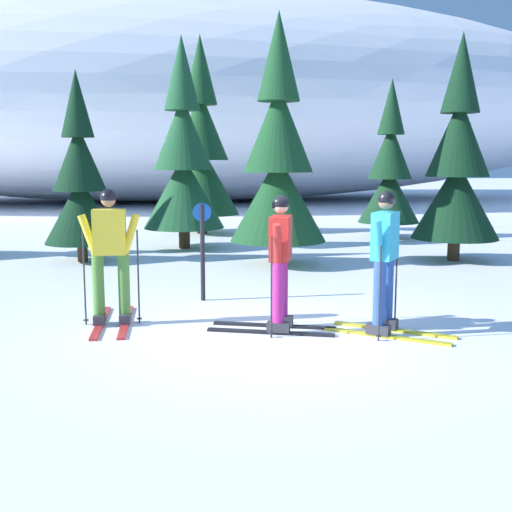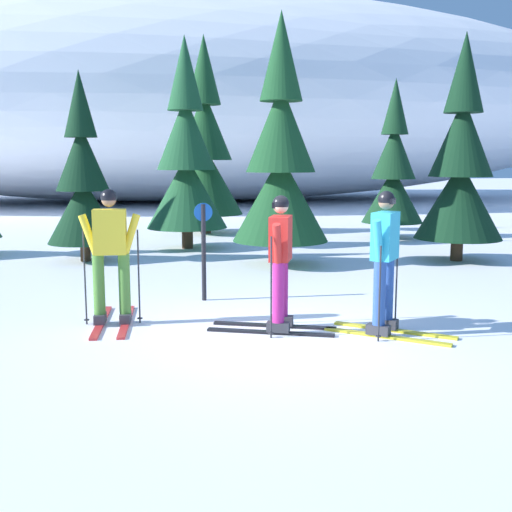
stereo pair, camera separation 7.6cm
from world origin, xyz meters
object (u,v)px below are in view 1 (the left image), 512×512
skier_cyan_jacket (385,259)px  skier_yellow_jacket (110,255)px  pine_tree_far_right (390,172)px  trail_marker_post (203,246)px  pine_tree_center_left (183,161)px  pine_tree_center_right (278,162)px  pine_tree_center (201,152)px  pine_tree_right (457,167)px  pine_tree_left (80,183)px  skier_red_jacket (280,261)px

skier_cyan_jacket → skier_yellow_jacket: 3.49m
pine_tree_far_right → trail_marker_post: 9.11m
pine_tree_center_left → pine_tree_center_right: 3.33m
pine_tree_center_left → pine_tree_center_right: bearing=-60.2°
pine_tree_center_right → trail_marker_post: size_ratio=3.35×
pine_tree_center → pine_tree_far_right: (4.91, -2.11, -0.56)m
pine_tree_center → trail_marker_post: pine_tree_center is taller
skier_cyan_jacket → pine_tree_far_right: bearing=66.7°
pine_tree_far_right → pine_tree_center_left: bearing=-170.3°
pine_tree_center_right → skier_yellow_jacket: bearing=-127.5°
pine_tree_right → pine_tree_left: bearing=169.7°
pine_tree_center_left → trail_marker_post: (-0.23, -5.87, -1.26)m
skier_yellow_jacket → skier_red_jacket: skier_yellow_jacket is taller
skier_yellow_jacket → pine_tree_left: bearing=97.5°
skier_red_jacket → pine_tree_center_right: size_ratio=0.34×
pine_tree_center_left → pine_tree_right: pine_tree_center_left is taller
pine_tree_left → trail_marker_post: bearing=-64.2°
pine_tree_center → pine_tree_center_right: size_ratio=1.12×
pine_tree_left → pine_tree_far_right: (8.01, 2.58, 0.14)m
skier_cyan_jacket → skier_red_jacket: size_ratio=1.04×
pine_tree_center_left → pine_tree_center: 3.19m
pine_tree_far_right → skier_yellow_jacket: bearing=-132.0°
pine_tree_left → trail_marker_post: size_ratio=2.65×
pine_tree_center_left → pine_tree_center: size_ratio=0.89×
pine_tree_center_right → pine_tree_far_right: 5.61m
trail_marker_post → pine_tree_center_left: bearing=87.7°
skier_yellow_jacket → pine_tree_center_left: bearing=77.5°
pine_tree_center → skier_yellow_jacket: bearing=-103.1°
skier_cyan_jacket → pine_tree_right: 6.48m
skier_red_jacket → trail_marker_post: size_ratio=1.14×
pine_tree_center_left → trail_marker_post: 6.01m
pine_tree_far_right → pine_tree_left: bearing=-162.2°
skier_cyan_jacket → pine_tree_far_right: (3.96, 9.17, 0.86)m
pine_tree_center_left → pine_tree_right: (5.50, -3.02, -0.12)m
skier_cyan_jacket → pine_tree_center: 11.41m
skier_cyan_jacket → pine_tree_center_left: size_ratio=0.35×
pine_tree_center_left → skier_yellow_jacket: bearing=-102.5°
skier_red_jacket → pine_tree_center: size_ratio=0.30×
pine_tree_left → pine_tree_center_left: size_ratio=0.79×
skier_cyan_jacket → skier_yellow_jacket: skier_yellow_jacket is taller
skier_cyan_jacket → pine_tree_center_right: size_ratio=0.35×
skier_yellow_jacket → pine_tree_center_left: size_ratio=0.35×
skier_red_jacket → pine_tree_far_right: pine_tree_far_right is taller
pine_tree_left → pine_tree_center_left: bearing=34.8°
pine_tree_center_left → skier_cyan_jacket: bearing=-78.0°
pine_tree_right → pine_tree_far_right: 4.01m
skier_yellow_jacket → pine_tree_right: size_ratio=0.37×
pine_tree_center → pine_tree_center_right: 6.05m
pine_tree_right → pine_tree_far_right: bearing=87.2°
skier_red_jacket → trail_marker_post: (-0.75, 1.94, -0.05)m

